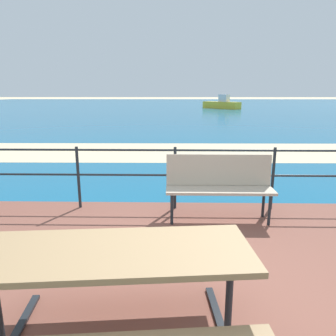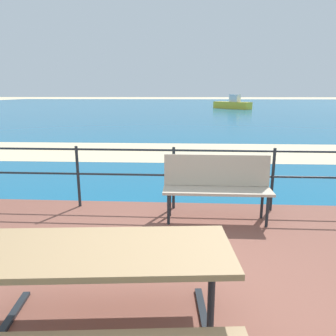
% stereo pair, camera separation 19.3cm
% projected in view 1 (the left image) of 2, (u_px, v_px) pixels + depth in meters
% --- Properties ---
extents(ground_plane, '(240.00, 240.00, 0.00)m').
position_uv_depth(ground_plane, '(175.00, 317.00, 2.58)').
color(ground_plane, beige).
extents(patio_paving, '(6.40, 5.20, 0.06)m').
position_uv_depth(patio_paving, '(175.00, 314.00, 2.57)').
color(patio_paving, brown).
rests_on(patio_paving, ground).
extents(sea_water, '(90.00, 90.00, 0.01)m').
position_uv_depth(sea_water, '(175.00, 106.00, 41.45)').
color(sea_water, '#145B84').
rests_on(sea_water, ground).
extents(beach_strip, '(54.03, 3.73, 0.01)m').
position_uv_depth(beach_strip, '(175.00, 152.00, 9.73)').
color(beach_strip, beige).
rests_on(beach_strip, ground).
extents(picnic_table, '(1.87, 1.43, 0.78)m').
position_uv_depth(picnic_table, '(115.00, 275.00, 2.02)').
color(picnic_table, '#8C704C').
rests_on(picnic_table, patio_paving).
extents(park_bench, '(1.47, 0.41, 0.90)m').
position_uv_depth(park_bench, '(219.00, 181.00, 4.34)').
color(park_bench, tan).
rests_on(park_bench, patio_paving).
extents(railing_fence, '(5.94, 0.04, 0.96)m').
position_uv_depth(railing_fence, '(175.00, 170.00, 4.71)').
color(railing_fence, '#1E2328').
rests_on(railing_fence, patio_paving).
extents(boat_near, '(4.17, 4.48, 1.57)m').
position_uv_depth(boat_near, '(221.00, 104.00, 35.44)').
color(boat_near, yellow).
rests_on(boat_near, sea_water).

